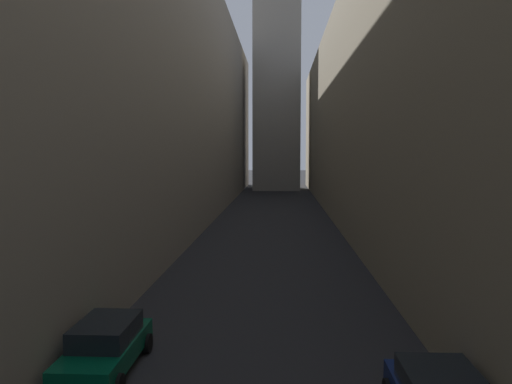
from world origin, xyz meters
name	(u,v)px	position (x,y,z in m)	size (l,w,h in m)	color
ground_plane	(272,228)	(0.00, 48.00, 0.00)	(264.00, 264.00, 0.00)	#232326
building_block_left	(123,93)	(-13.08, 50.00, 11.50)	(15.16, 108.00, 23.00)	gray
building_block_right	(406,111)	(11.37, 50.00, 9.88)	(11.75, 108.00, 19.75)	gray
parked_car_left_third	(106,345)	(-4.40, 19.82, 0.78)	(1.92, 4.33, 1.50)	#05472D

